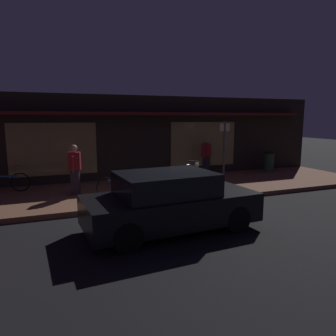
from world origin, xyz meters
The scene contains 11 objects.
ground_plane centered at (0.00, 0.00, 0.00)m, with size 60.00×60.00×0.00m, color black.
sidewalk_slab centered at (0.00, 3.00, 0.07)m, with size 18.00×4.00×0.15m, color brown.
storefront_building centered at (0.00, 6.39, 1.80)m, with size 18.00×3.30×3.60m.
motorcycle centered at (1.18, 2.53, 0.65)m, with size 1.57×0.92×0.97m.
bicycle_parked centered at (-4.85, 4.22, 0.51)m, with size 1.63×0.50×0.91m.
bicycle_extra centered at (-1.26, 2.06, 0.51)m, with size 1.59×0.61×0.91m.
person_photographer centered at (-2.63, 2.91, 1.03)m, with size 0.43×0.61×1.67m.
person_bystander centered at (3.02, 4.36, 1.03)m, with size 0.56×0.44×1.67m.
sign_post centered at (3.28, 3.33, 1.51)m, with size 0.44×0.09×2.40m.
trash_bin centered at (6.35, 4.29, 0.62)m, with size 0.48×0.48×0.93m.
parked_car_far centered at (-0.80, -0.92, 0.70)m, with size 4.20×2.01×1.42m.
Camera 1 is at (-3.46, -7.62, 2.68)m, focal length 33.42 mm.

